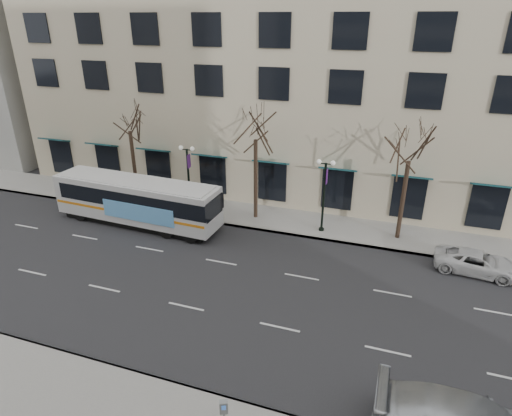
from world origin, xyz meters
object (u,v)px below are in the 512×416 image
at_px(tree_far_mid, 256,126).
at_px(white_pickup, 477,262).
at_px(tree_far_left, 128,119).
at_px(lamp_post_left, 189,176).
at_px(city_bus, 138,200).
at_px(lamp_post_right, 324,193).
at_px(pay_station, 224,409).
at_px(tree_far_right, 411,146).

height_order(tree_far_mid, white_pickup, tree_far_mid).
bearing_deg(white_pickup, tree_far_left, 89.22).
xyz_separation_m(lamp_post_left, city_bus, (-2.59, -2.87, -1.13)).
xyz_separation_m(lamp_post_right, pay_station, (-0.32, -16.60, -1.80)).
distance_m(lamp_post_right, city_bus, 12.96).
height_order(tree_far_right, city_bus, tree_far_right).
distance_m(tree_far_mid, pay_station, 18.74).
bearing_deg(tree_far_right, lamp_post_right, -173.15).
xyz_separation_m(tree_far_left, white_pickup, (24.45, -2.74, -6.05)).
relative_size(lamp_post_left, city_bus, 0.42).
height_order(white_pickup, pay_station, pay_station).
bearing_deg(pay_station, lamp_post_left, 96.13).
relative_size(tree_far_right, lamp_post_right, 1.55).
bearing_deg(tree_far_right, white_pickup, -31.57).
height_order(tree_far_left, tree_far_mid, tree_far_mid).
bearing_deg(tree_far_left, lamp_post_right, -2.29).
bearing_deg(white_pickup, pay_station, 151.58).
height_order(lamp_post_left, pay_station, lamp_post_left).
distance_m(tree_far_mid, lamp_post_right, 6.41).
height_order(tree_far_mid, lamp_post_right, tree_far_mid).
distance_m(tree_far_left, pay_station, 23.29).
relative_size(tree_far_left, tree_far_mid, 0.98).
bearing_deg(pay_station, lamp_post_right, 64.78).
bearing_deg(city_bus, tree_far_mid, 27.49).
relative_size(tree_far_mid, tree_far_right, 1.06).
height_order(tree_far_right, white_pickup, tree_far_right).
relative_size(tree_far_right, lamp_post_left, 1.55).
xyz_separation_m(tree_far_right, white_pickup, (4.45, -2.74, -5.78)).
distance_m(tree_far_left, tree_far_mid, 10.00).
relative_size(tree_far_right, white_pickup, 1.74).
height_order(tree_far_left, tree_far_right, tree_far_left).
bearing_deg(white_pickup, city_bus, 97.51).
distance_m(tree_far_right, lamp_post_right, 6.11).
relative_size(lamp_post_left, white_pickup, 1.12).
bearing_deg(tree_far_right, lamp_post_left, -177.71).
relative_size(tree_far_mid, white_pickup, 1.84).
distance_m(tree_far_right, pay_station, 18.76).
bearing_deg(tree_far_mid, tree_far_right, -0.00).
relative_size(tree_far_mid, lamp_post_left, 1.64).
xyz_separation_m(city_bus, pay_station, (12.26, -13.73, -0.67)).
bearing_deg(tree_far_right, city_bus, -168.83).
distance_m(city_bus, white_pickup, 22.07).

